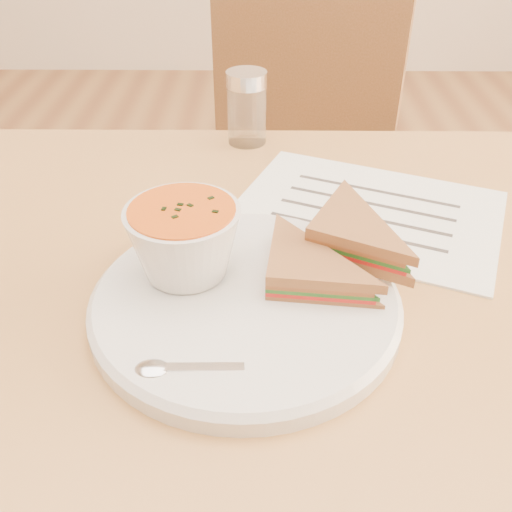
# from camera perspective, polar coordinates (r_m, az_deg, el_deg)

# --- Properties ---
(dining_table) EXTENTS (1.00, 0.70, 0.75)m
(dining_table) POSITION_cam_1_polar(r_m,az_deg,el_deg) (0.90, -1.16, -20.15)
(dining_table) COLOR #A25B32
(dining_table) RESTS_ON floor
(chair_far) EXTENTS (0.53, 0.53, 0.93)m
(chair_far) POSITION_cam_1_polar(r_m,az_deg,el_deg) (1.22, 1.68, 3.49)
(chair_far) COLOR brown
(chair_far) RESTS_ON floor
(plate) EXTENTS (0.37, 0.37, 0.02)m
(plate) POSITION_cam_1_polar(r_m,az_deg,el_deg) (0.55, -1.06, -4.74)
(plate) COLOR silver
(plate) RESTS_ON dining_table
(soup_bowl) EXTENTS (0.11, 0.11, 0.08)m
(soup_bowl) POSITION_cam_1_polar(r_m,az_deg,el_deg) (0.56, -7.15, 1.17)
(soup_bowl) COLOR silver
(soup_bowl) RESTS_ON plate
(sandwich_half_a) EXTENTS (0.12, 0.12, 0.03)m
(sandwich_half_a) POSITION_cam_1_polar(r_m,az_deg,el_deg) (0.53, 0.93, -3.56)
(sandwich_half_a) COLOR #A5603A
(sandwich_half_a) RESTS_ON plate
(sandwich_half_b) EXTENTS (0.15, 0.15, 0.03)m
(sandwich_half_b) POSITION_cam_1_polar(r_m,az_deg,el_deg) (0.57, 4.87, 1.33)
(sandwich_half_b) COLOR #A5603A
(sandwich_half_b) RESTS_ON plate
(spoon) EXTENTS (0.15, 0.04, 0.01)m
(spoon) POSITION_cam_1_polar(r_m,az_deg,el_deg) (0.48, -4.88, -11.13)
(spoon) COLOR silver
(spoon) RESTS_ON plate
(paper_menu) EXTENTS (0.38, 0.33, 0.00)m
(paper_menu) POSITION_cam_1_polar(r_m,az_deg,el_deg) (0.72, 10.99, 4.43)
(paper_menu) COLOR white
(paper_menu) RESTS_ON dining_table
(condiment_shaker) EXTENTS (0.06, 0.06, 0.11)m
(condiment_shaker) POSITION_cam_1_polar(r_m,az_deg,el_deg) (0.87, -0.93, 14.58)
(condiment_shaker) COLOR silver
(condiment_shaker) RESTS_ON dining_table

